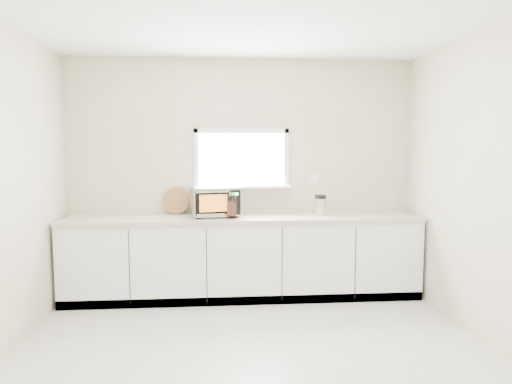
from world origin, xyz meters
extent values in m
plane|color=beige|center=(0.00, 0.00, 0.00)|extent=(4.00, 4.00, 0.00)
cube|color=beige|center=(0.00, 2.00, 1.35)|extent=(4.00, 0.02, 2.70)
cube|color=white|center=(0.00, 1.99, 1.55)|extent=(1.00, 0.02, 0.60)
cube|color=white|center=(0.00, 1.92, 1.23)|extent=(1.12, 0.16, 0.03)
cube|color=white|center=(0.00, 1.97, 1.88)|extent=(1.10, 0.04, 0.05)
cube|color=white|center=(0.00, 1.97, 1.23)|extent=(1.10, 0.04, 0.05)
cube|color=white|center=(-0.53, 1.97, 1.55)|extent=(0.05, 0.04, 0.70)
cube|color=white|center=(0.53, 1.97, 1.55)|extent=(0.05, 0.04, 0.70)
cube|color=white|center=(0.85, 1.99, 1.32)|extent=(0.12, 0.01, 0.12)
cube|color=white|center=(0.00, 1.70, 0.44)|extent=(3.92, 0.60, 0.88)
cube|color=beige|center=(0.00, 1.69, 0.90)|extent=(3.92, 0.64, 0.04)
cylinder|color=black|center=(-0.50, 1.55, 0.93)|extent=(0.02, 0.02, 0.02)
cylinder|color=black|center=(-0.55, 1.86, 0.93)|extent=(0.02, 0.02, 0.02)
cylinder|color=black|center=(-0.07, 1.63, 0.93)|extent=(0.02, 0.02, 0.02)
cylinder|color=black|center=(-0.13, 1.94, 0.93)|extent=(0.02, 0.02, 0.02)
cube|color=silver|center=(-0.31, 1.75, 1.09)|extent=(0.58, 0.48, 0.31)
cube|color=black|center=(-0.27, 1.55, 1.09)|extent=(0.49, 0.10, 0.27)
cube|color=orange|center=(-0.32, 1.53, 1.09)|extent=(0.30, 0.06, 0.19)
cylinder|color=silver|center=(-0.15, 1.55, 1.09)|extent=(0.02, 0.02, 0.24)
cube|color=black|center=(-0.10, 1.58, 1.09)|extent=(0.12, 0.03, 0.27)
cube|color=#19FF33|center=(-0.10, 1.57, 1.18)|extent=(0.09, 0.02, 0.03)
cube|color=silver|center=(-0.31, 1.75, 1.25)|extent=(0.58, 0.48, 0.01)
cube|color=#4C281B|center=(-0.13, 1.59, 1.04)|extent=(0.10, 0.21, 0.25)
cube|color=black|center=(-0.16, 1.55, 1.14)|extent=(0.01, 0.04, 0.09)
cube|color=black|center=(-0.13, 1.55, 1.15)|extent=(0.01, 0.04, 0.09)
cube|color=black|center=(-0.10, 1.54, 1.14)|extent=(0.01, 0.04, 0.09)
cube|color=black|center=(-0.14, 1.55, 1.17)|extent=(0.01, 0.04, 0.09)
cube|color=black|center=(-0.11, 1.54, 1.17)|extent=(0.01, 0.04, 0.09)
cylinder|color=#9C673C|center=(-0.76, 1.94, 1.07)|extent=(0.30, 0.07, 0.30)
cylinder|color=silver|center=(0.88, 1.74, 1.01)|extent=(0.16, 0.16, 0.19)
cylinder|color=black|center=(0.88, 1.74, 1.13)|extent=(0.16, 0.16, 0.04)
camera|label=1|loc=(-0.26, -3.32, 1.69)|focal=32.00mm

